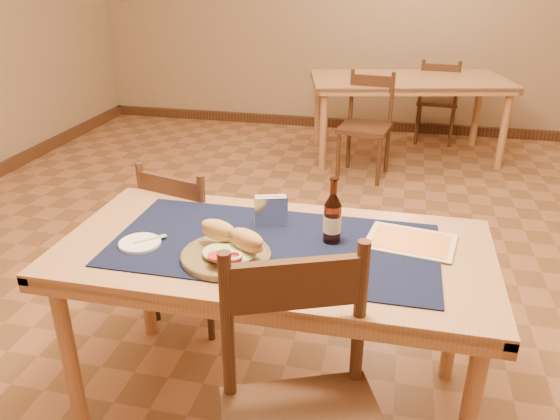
% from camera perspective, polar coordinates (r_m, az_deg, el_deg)
% --- Properties ---
extents(room, '(6.04, 7.04, 2.84)m').
position_cam_1_polar(room, '(2.60, 3.59, 17.57)').
color(room, '#935F40').
rests_on(room, ground).
extents(main_table, '(1.60, 0.80, 0.75)m').
position_cam_1_polar(main_table, '(2.08, -0.61, -5.71)').
color(main_table, '#AA7450').
rests_on(main_table, ground).
extents(placemat, '(1.20, 0.60, 0.01)m').
position_cam_1_polar(placemat, '(2.03, -0.62, -3.63)').
color(placemat, '#0D1633').
rests_on(placemat, main_table).
extents(baseboard, '(6.00, 7.00, 0.10)m').
position_cam_1_polar(baseboard, '(3.07, 2.93, -8.33)').
color(baseboard, '#432818').
rests_on(baseboard, ground).
extents(back_table, '(1.90, 1.24, 0.75)m').
position_cam_1_polar(back_table, '(5.26, 13.25, 12.42)').
color(back_table, '#AA7450').
rests_on(back_table, ground).
extents(chair_main_far, '(0.50, 0.50, 0.87)m').
position_cam_1_polar(chair_main_far, '(2.75, -9.01, -3.06)').
color(chair_main_far, '#432818').
rests_on(chair_main_far, ground).
extents(chair_back_near, '(0.46, 0.46, 0.88)m').
position_cam_1_polar(chair_back_near, '(4.74, 8.98, 8.86)').
color(chair_back_near, '#432818').
rests_on(chair_back_near, ground).
extents(chair_back_far, '(0.42, 0.42, 0.85)m').
position_cam_1_polar(chair_back_far, '(5.84, 16.14, 11.02)').
color(chair_back_far, '#432818').
rests_on(chair_back_far, ground).
extents(sandwich_plate, '(0.32, 0.32, 0.12)m').
position_cam_1_polar(sandwich_plate, '(1.93, -5.44, -4.21)').
color(sandwich_plate, brown).
rests_on(sandwich_plate, placemat).
extents(side_plate, '(0.16, 0.16, 0.01)m').
position_cam_1_polar(side_plate, '(2.09, -14.45, -3.33)').
color(side_plate, white).
rests_on(side_plate, placemat).
extents(fork, '(0.10, 0.10, 0.00)m').
position_cam_1_polar(fork, '(2.10, -13.15, -2.92)').
color(fork, '#74C46B').
rests_on(fork, side_plate).
extents(beer_bottle, '(0.07, 0.07, 0.25)m').
position_cam_1_polar(beer_bottle, '(2.02, 5.49, -0.90)').
color(beer_bottle, '#44190C').
rests_on(beer_bottle, placemat).
extents(napkin_holder, '(0.15, 0.09, 0.12)m').
position_cam_1_polar(napkin_holder, '(2.15, -0.94, -0.19)').
color(napkin_holder, silver).
rests_on(napkin_holder, placemat).
extents(menu_card, '(0.35, 0.28, 0.01)m').
position_cam_1_polar(menu_card, '(2.10, 13.50, -3.17)').
color(menu_card, beige).
rests_on(menu_card, placemat).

